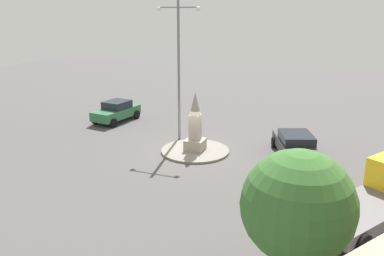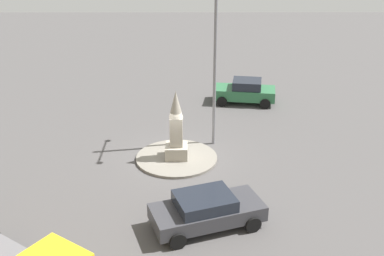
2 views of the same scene
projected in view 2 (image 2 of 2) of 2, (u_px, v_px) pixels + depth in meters
ground_plane at (177, 159)px, 23.68m from camera, size 80.00×80.00×0.00m
traffic_island at (177, 158)px, 23.65m from camera, size 4.04×4.04×0.13m
monument at (176, 131)px, 23.05m from camera, size 1.09×1.09×3.46m
streetlamp at (215, 48)px, 23.22m from camera, size 2.80×0.28×8.82m
car_green_waiting at (245, 91)px, 30.58m from camera, size 2.42×4.10×1.54m
car_dark_grey_near_island at (207, 210)px, 18.25m from camera, size 3.16×4.66×1.39m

